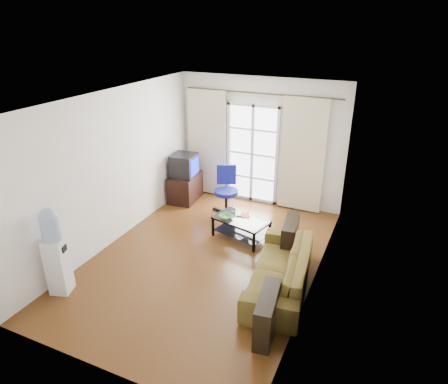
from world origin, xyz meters
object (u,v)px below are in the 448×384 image
object	(u,v)px
crt_tv	(183,165)
water_cooler	(55,249)
coffee_table	(241,226)
tv_stand	(185,187)
task_chair	(226,200)
sofa	(280,269)

from	to	relation	value
crt_tv	water_cooler	xyz separation A→B (m)	(-0.08, -3.59, -0.11)
coffee_table	tv_stand	size ratio (longest dim) A/B	1.36
tv_stand	water_cooler	size ratio (longest dim) A/B	0.59
tv_stand	task_chair	distance (m)	1.15
sofa	crt_tv	xyz separation A→B (m)	(-2.86, 2.13, 0.53)
sofa	tv_stand	bearing A→B (deg)	-134.73
sofa	task_chair	distance (m)	2.58
coffee_table	crt_tv	world-z (taller)	crt_tv
sofa	tv_stand	distance (m)	3.58
sofa	task_chair	size ratio (longest dim) A/B	2.12
crt_tv	sofa	bearing A→B (deg)	-41.60
sofa	water_cooler	bearing A→B (deg)	-71.14
tv_stand	task_chair	size ratio (longest dim) A/B	0.80
crt_tv	task_chair	distance (m)	1.26
coffee_table	sofa	bearing A→B (deg)	-45.20
tv_stand	sofa	bearing A→B (deg)	-42.53
sofa	task_chair	world-z (taller)	task_chair
tv_stand	crt_tv	size ratio (longest dim) A/B	1.40
sofa	water_cooler	world-z (taller)	water_cooler
coffee_table	tv_stand	xyz separation A→B (m)	(-1.78, 1.08, 0.04)
coffee_table	crt_tv	distance (m)	2.15
sofa	coffee_table	xyz separation A→B (m)	(-1.07, 1.08, -0.04)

